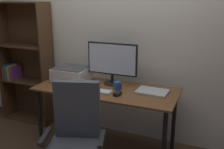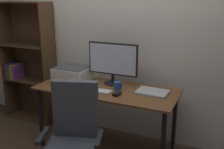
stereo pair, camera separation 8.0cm
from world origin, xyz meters
The scene contains 12 objects.
ground_plane centered at (0.00, 0.00, 0.00)m, with size 12.00×12.00×0.00m, color #4C3826.
back_wall centered at (0.00, 0.49, 1.30)m, with size 6.40×0.10×2.60m, color silver.
desk centered at (0.00, 0.00, 0.65)m, with size 1.55×0.64×0.74m.
monitor centered at (0.00, 0.18, 1.01)m, with size 0.59×0.20×0.47m.
keyboard centered at (-0.03, -0.12, 0.75)m, with size 0.29×0.11×0.02m, color silver.
mouse centered at (0.19, -0.14, 0.76)m, with size 0.06×0.10×0.03m, color black.
coffee_mug centered at (0.13, 0.02, 0.78)m, with size 0.09×0.08×0.09m.
laptop centered at (0.50, 0.07, 0.75)m, with size 0.32×0.23×0.02m, color #B7BABC.
printer centered at (-0.50, 0.12, 0.82)m, with size 0.40×0.34×0.16m.
paper_sheet centered at (-0.20, -0.19, 0.74)m, with size 0.21×0.30×0.00m, color white.
office_chair centered at (0.04, -0.74, 0.46)m, with size 0.58×0.57×1.01m.
bookshelf centered at (-1.36, 0.32, 0.80)m, with size 0.75×0.28×1.64m.
Camera 1 is at (1.09, -2.44, 1.70)m, focal length 41.73 mm.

